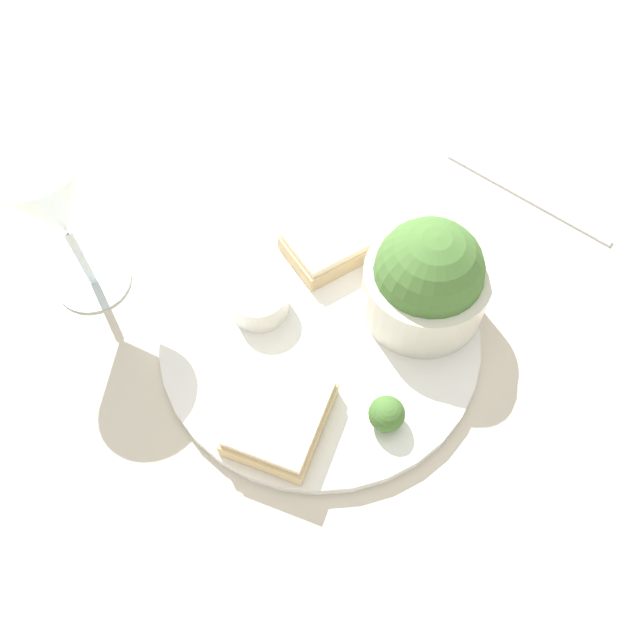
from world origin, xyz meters
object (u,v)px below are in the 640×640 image
at_px(salad_bowl, 427,280).
at_px(cheese_toast_near, 280,417).
at_px(wine_glass, 50,200).
at_px(fork, 527,196).
at_px(sauce_ramekin, 259,299).
at_px(cheese_toast_far, 334,242).

xyz_separation_m(salad_bowl, cheese_toast_near, (0.17, -0.04, -0.03)).
distance_m(wine_glass, fork, 0.48).
bearing_deg(sauce_ramekin, fork, 153.00).
height_order(salad_bowl, cheese_toast_far, salad_bowl).
height_order(salad_bowl, sauce_ramekin, salad_bowl).
bearing_deg(fork, sauce_ramekin, -27.00).
bearing_deg(cheese_toast_near, sauce_ramekin, -133.97).
relative_size(sauce_ramekin, fork, 0.27).
bearing_deg(wine_glass, cheese_toast_far, 132.17).
xyz_separation_m(salad_bowl, sauce_ramekin, (0.09, -0.12, -0.03)).
height_order(cheese_toast_near, wine_glass, wine_glass).
relative_size(sauce_ramekin, wine_glass, 0.32).
xyz_separation_m(sauce_ramekin, cheese_toast_near, (0.08, 0.08, -0.00)).
relative_size(salad_bowl, cheese_toast_far, 1.05).
height_order(cheese_toast_near, fork, cheese_toast_near).
bearing_deg(salad_bowl, wine_glass, -61.68).
distance_m(sauce_ramekin, wine_glass, 0.19).
bearing_deg(sauce_ramekin, salad_bowl, 125.83).
bearing_deg(cheese_toast_far, sauce_ramekin, -10.24).
bearing_deg(sauce_ramekin, cheese_toast_near, 46.03).
bearing_deg(wine_glass, fork, 138.78).
bearing_deg(salad_bowl, sauce_ramekin, -54.17).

